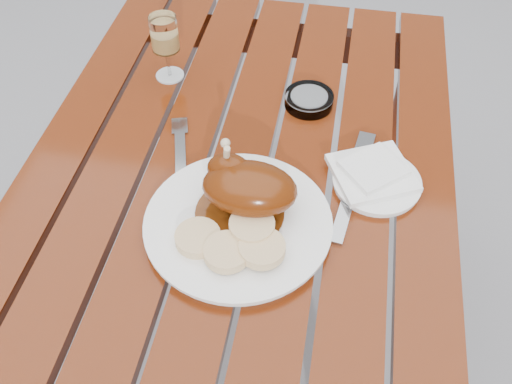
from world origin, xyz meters
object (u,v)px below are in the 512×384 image
at_px(table, 242,277).
at_px(wine_glass, 166,48).
at_px(ashtray, 309,100).
at_px(dinner_plate, 238,224).
at_px(side_plate, 377,182).

bearing_deg(table, wine_glass, 129.42).
distance_m(table, ashtray, 0.45).
xyz_separation_m(dinner_plate, side_plate, (0.23, 0.14, -0.00)).
height_order(dinner_plate, side_plate, dinner_plate).
height_order(dinner_plate, wine_glass, wine_glass).
height_order(dinner_plate, ashtray, ashtray).
bearing_deg(wine_glass, table, -50.58).
distance_m(table, side_plate, 0.46).
bearing_deg(table, dinner_plate, -78.32).
height_order(table, wine_glass, wine_glass).
height_order(table, ashtray, ashtray).
relative_size(table, ashtray, 11.80).
bearing_deg(table, ashtray, 61.75).
height_order(wine_glass, side_plate, wine_glass).
bearing_deg(ashtray, wine_glass, 172.19).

